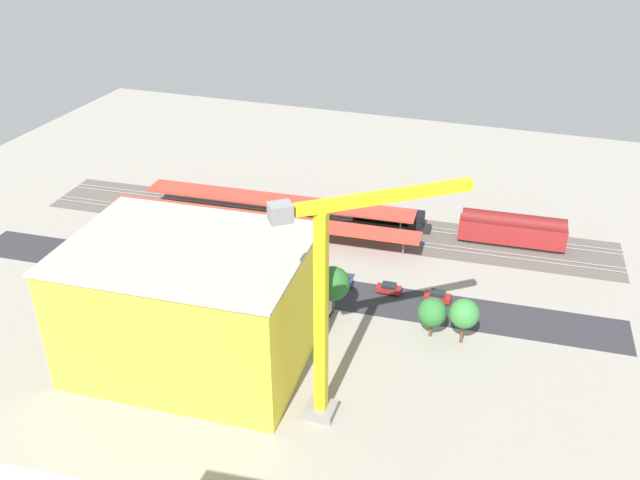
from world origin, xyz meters
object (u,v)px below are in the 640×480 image
Objects in this scene: parked_car_3 at (292,272)px; parked_car_4 at (254,265)px; box_truck_2 at (174,278)px; street_tree_1 at (432,312)px; tower_crane at (335,294)px; parked_car_0 at (437,297)px; box_truck_1 at (306,299)px; locomotive at (392,218)px; box_truck_0 at (278,297)px; street_tree_2 at (333,284)px; platform_canopy_far at (278,200)px; traffic_light at (162,228)px; platform_canopy_near at (260,219)px; passenger_coach at (512,229)px; construction_building at (191,306)px; street_tree_0 at (271,273)px; street_tree_3 at (464,314)px; parked_car_2 at (338,281)px; parked_car_1 at (389,289)px.

parked_car_4 is at bearing -0.93° from parked_car_3.
street_tree_1 is (-42.33, -0.00, 2.57)m from box_truck_2.
parked_car_0 is at bearing -105.76° from tower_crane.
parked_car_3 is 0.51× the size of box_truck_1.
locomotive reaches higher than box_truck_0.
tower_crane reaches higher than street_tree_2.
parked_car_4 is at bearing -26.58° from street_tree_2.
parked_car_0 is (-12.78, 22.65, -1.06)m from locomotive.
traffic_light is at bearing 50.73° from platform_canopy_far.
box_truck_0 is at bearing 21.76° from parked_car_0.
platform_canopy_near is 3.14× the size of passenger_coach.
box_truck_0 is 24.20m from street_tree_1.
platform_canopy_far is 7.98× the size of traffic_light.
box_truck_1 is at bearing 145.30° from parked_car_4.
tower_crane is 3.79× the size of street_tree_2.
platform_canopy_far is 44.30m from passenger_coach.
construction_building is at bearing 127.63° from box_truck_2.
box_truck_1 is 6.85m from street_tree_0.
locomotive is 1.54× the size of box_truck_2.
street_tree_0 is at bearing -0.50° from street_tree_3.
box_truck_2 is at bearing 2.45° from street_tree_2.
parked_car_2 is at bearing -73.87° from tower_crane.
tower_crane is at bearing 65.87° from street_tree_1.
parked_car_0 is 42.79m from box_truck_2.
street_tree_1 is at bearing 132.13° from parked_car_1.
street_tree_0 is 1.08× the size of street_tree_2.
box_truck_0 is (-6.24, -15.63, -7.11)m from construction_building.
street_tree_3 is (-34.84, -15.51, -3.79)m from construction_building.
street_tree_3 is (-24.25, 0.94, 3.28)m from box_truck_1.
locomotive is at bearing -149.48° from traffic_light.
platform_canopy_far is at bearing -54.12° from street_tree_2.
construction_building is 4.82× the size of street_tree_1.
street_tree_2 is 1.18× the size of traffic_light.
traffic_light reaches higher than box_truck_2.
street_tree_1 is at bearing 175.77° from street_tree_2.
parked_car_1 is (17.36, 22.63, -2.58)m from passenger_coach.
tower_crane is at bearing 128.87° from parked_car_4.
construction_building is at bearing 27.24° from street_tree_1.
parked_car_0 is at bearing -151.02° from street_tree_2.
street_tree_0 reaches higher than locomotive.
passenger_coach is at bearing -135.78° from box_truck_0.
construction_building is 34.40m from street_tree_1.
box_truck_1 is at bearing 47.54° from passenger_coach.
street_tree_2 is 20.08m from street_tree_3.
parked_car_2 is (-18.28, 19.54, -3.08)m from platform_canopy_far.
traffic_light is at bearing -52.85° from box_truck_2.
passenger_coach is 46.71m from street_tree_0.
construction_building reaches higher than parked_car_4.
box_truck_1 is (-12.51, 8.66, 0.98)m from parked_car_4.
platform_canopy_far reaches higher than platform_canopy_near.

